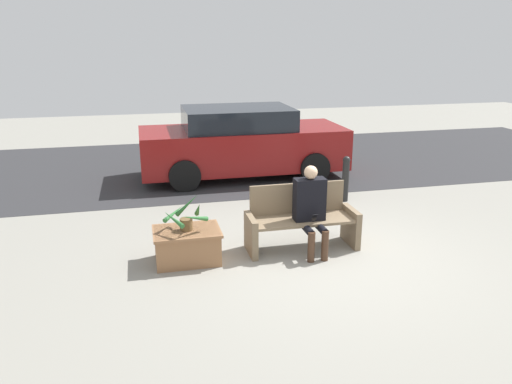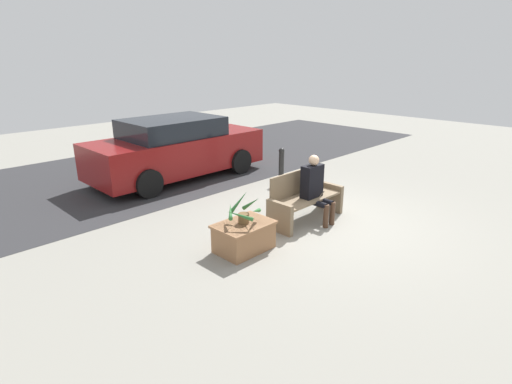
{
  "view_description": "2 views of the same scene",
  "coord_description": "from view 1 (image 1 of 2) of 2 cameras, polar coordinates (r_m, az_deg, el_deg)",
  "views": [
    {
      "loc": [
        -2.54,
        -6.27,
        3.07
      ],
      "look_at": [
        -0.97,
        0.43,
        0.93
      ],
      "focal_mm": 35.0,
      "sensor_mm": 36.0,
      "label": 1
    },
    {
      "loc": [
        -6.1,
        -4.03,
        3.03
      ],
      "look_at": [
        -1.26,
        0.77,
        0.73
      ],
      "focal_mm": 28.0,
      "sensor_mm": 36.0,
      "label": 2
    }
  ],
  "objects": [
    {
      "name": "ground_plane",
      "position": [
        7.43,
        8.16,
        -7.3
      ],
      "size": [
        30.0,
        30.0,
        0.0
      ],
      "primitive_type": "plane",
      "color": "gray"
    },
    {
      "name": "road_surface",
      "position": [
        12.76,
        -1.31,
        3.41
      ],
      "size": [
        20.0,
        6.0,
        0.01
      ],
      "primitive_type": "cube",
      "color": "#2D2D30",
      "rests_on": "ground_plane"
    },
    {
      "name": "bench",
      "position": [
        7.55,
        5.16,
        -3.22
      ],
      "size": [
        1.67,
        0.59,
        0.95
      ],
      "color": "#7A664C",
      "rests_on": "ground_plane"
    },
    {
      "name": "person_seated",
      "position": [
        7.32,
        6.3,
        -1.51
      ],
      "size": [
        0.46,
        0.59,
        1.31
      ],
      "color": "black",
      "rests_on": "ground_plane"
    },
    {
      "name": "planter_box",
      "position": [
        7.18,
        -7.87,
        -5.95
      ],
      "size": [
        0.94,
        0.66,
        0.48
      ],
      "color": "#936642",
      "rests_on": "ground_plane"
    },
    {
      "name": "potted_plant",
      "position": [
        7.02,
        -8.03,
        -2.83
      ],
      "size": [
        0.64,
        0.64,
        0.5
      ],
      "color": "brown",
      "rests_on": "planter_box"
    },
    {
      "name": "parked_car",
      "position": [
        11.34,
        -1.62,
        5.67
      ],
      "size": [
        4.57,
        1.98,
        1.58
      ],
      "color": "maroon",
      "rests_on": "ground_plane"
    },
    {
      "name": "bollard_post",
      "position": [
        9.79,
        10.2,
        1.62
      ],
      "size": [
        0.15,
        0.15,
        0.89
      ],
      "color": "black",
      "rests_on": "ground_plane"
    }
  ]
}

